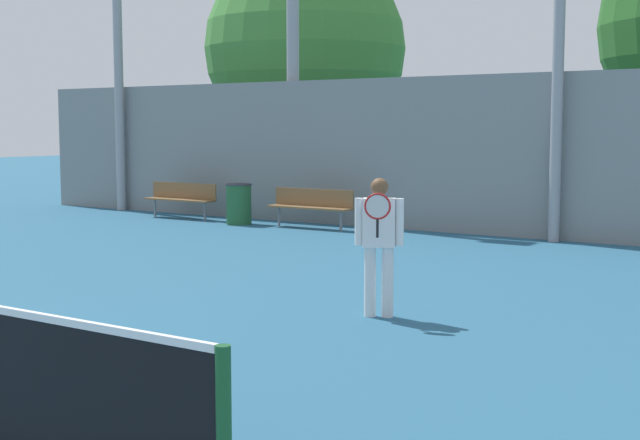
# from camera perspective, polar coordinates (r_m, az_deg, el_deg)

# --- Properties ---
(tennis_player) EXTENTS (0.54, 0.51, 1.67)m
(tennis_player) POSITION_cam_1_polar(r_m,az_deg,el_deg) (10.65, 3.80, -1.17)
(tennis_player) COLOR silver
(tennis_player) RESTS_ON ground_plane
(bench_courtside_near) EXTENTS (2.10, 0.40, 0.89)m
(bench_courtside_near) POSITION_cam_1_polar(r_m,az_deg,el_deg) (22.59, -8.85, 1.54)
(bench_courtside_near) COLOR brown
(bench_courtside_near) RESTS_ON ground_plane
(bench_courtside_far) EXTENTS (2.12, 0.40, 0.89)m
(bench_courtside_far) POSITION_cam_1_polar(r_m,az_deg,el_deg) (20.13, -0.56, 1.08)
(bench_courtside_far) COLOR brown
(bench_courtside_far) RESTS_ON ground_plane
(light_pole_far_right) EXTENTS (0.90, 0.60, 9.35)m
(light_pole_far_right) POSITION_cam_1_polar(r_m,az_deg,el_deg) (22.10, -1.76, 13.68)
(light_pole_far_right) COLOR #939399
(light_pole_far_right) RESTS_ON ground_plane
(light_pole_center_back) EXTENTS (0.90, 0.60, 8.34)m
(light_pole_center_back) POSITION_cam_1_polar(r_m,az_deg,el_deg) (25.22, -12.83, 12.00)
(light_pole_center_back) COLOR #939399
(light_pole_center_back) RESTS_ON ground_plane
(trash_bin) EXTENTS (0.62, 0.62, 0.96)m
(trash_bin) POSITION_cam_1_polar(r_m,az_deg,el_deg) (21.06, -5.22, 1.04)
(trash_bin) COLOR #235B33
(trash_bin) RESTS_ON ground_plane
(back_fence) EXTENTS (24.61, 0.06, 3.38)m
(back_fence) POSITION_cam_1_polar(r_m,az_deg,el_deg) (19.50, 7.68, 4.18)
(back_fence) COLOR gray
(back_fence) RESTS_ON ground_plane
(tree_green_broad) EXTENTS (5.87, 5.87, 7.50)m
(tree_green_broad) POSITION_cam_1_polar(r_m,az_deg,el_deg) (26.54, -0.96, 10.88)
(tree_green_broad) COLOR brown
(tree_green_broad) RESTS_ON ground_plane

